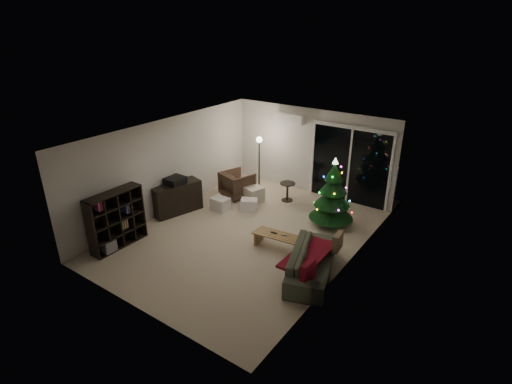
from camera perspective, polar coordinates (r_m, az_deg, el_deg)
room at (r=10.15m, az=5.52°, el=1.57°), size 6.50×7.51×2.60m
bookshelf at (r=9.61m, az=-19.91°, el=-3.45°), size 0.70×1.37×1.33m
media_cabinet at (r=10.83m, az=-11.28°, el=-0.82°), size 0.83×1.40×0.82m
stereo at (r=10.64m, az=-11.49°, el=1.62°), size 0.42×0.49×0.18m
armchair at (r=11.60m, az=-2.68°, el=1.14°), size 1.01×1.02×0.75m
ottoman at (r=11.35m, az=-0.32°, el=-0.28°), size 0.58×0.58×0.42m
cardboard_box_a at (r=10.90m, az=-5.12°, el=-1.67°), size 0.48×0.38×0.33m
cardboard_box_b at (r=10.85m, az=-1.00°, el=-1.79°), size 0.54×0.49×0.30m
side_table at (r=11.38m, az=4.50°, el=0.04°), size 0.50×0.50×0.54m
floor_lamp at (r=11.88m, az=0.45°, el=3.89°), size 0.26×0.26×1.60m
sofa at (r=8.25m, az=7.97°, el=-9.85°), size 1.38×2.15×0.58m
sofa_throw at (r=8.21m, az=7.40°, el=-8.88°), size 0.63×1.44×0.05m
cushion_a at (r=8.55m, az=11.60°, el=-6.98°), size 0.15×0.39×0.38m
cushion_b at (r=7.54m, az=7.45°, el=-11.21°), size 0.14×0.39×0.38m
coffee_table at (r=9.03m, az=3.37°, el=-7.20°), size 1.22×0.54×0.38m
remote_a at (r=9.00m, az=2.58°, el=-5.84°), size 0.15×0.04×0.02m
remote_b at (r=8.93m, az=4.12°, el=-6.16°), size 0.14×0.08×0.02m
christmas_tree at (r=9.95m, az=10.91°, el=-0.03°), size 1.29×1.29×1.78m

